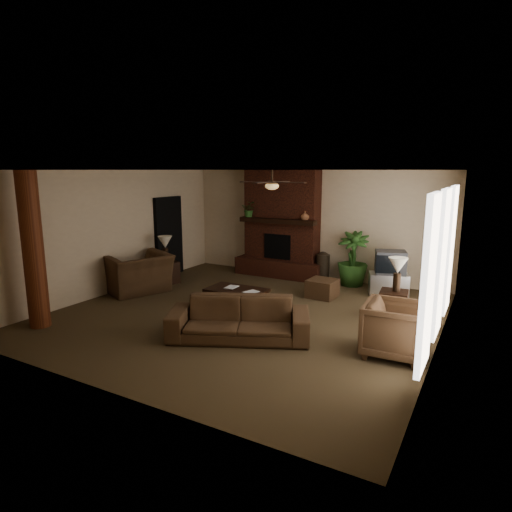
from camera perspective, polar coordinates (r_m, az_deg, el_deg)
The scene contains 23 objects.
room_shell at distance 8.29m, azimuth -1.34°, elevation 1.56°, with size 7.00×7.00×7.00m.
fireplace at distance 11.51m, azimuth 3.34°, elevation 3.06°, with size 2.40×0.70×2.80m.
windows at distance 7.42m, azimuth 23.16°, elevation -0.91°, with size 0.08×3.65×2.35m.
log_column at distance 8.59m, azimuth -27.30°, elevation 0.63°, with size 0.36×0.36×2.80m, color brown.
doorway at distance 11.78m, azimuth -11.42°, elevation 2.52°, with size 0.10×1.00×2.10m, color black.
ceiling_fan at distance 8.25m, azimuth 2.12°, elevation 9.40°, with size 1.35×1.35×0.37m.
sofa at distance 7.31m, azimuth -2.27°, elevation -7.42°, with size 2.34×0.68×0.91m, color #4C3420.
armchair_left at distance 10.37m, azimuth -15.34°, elevation -1.37°, with size 1.37×0.89×1.20m, color #4C3420.
armchair_right at distance 6.97m, azimuth 17.91°, elevation -8.86°, with size 0.90×0.85×0.93m, color #4C3420.
coffee_table at distance 8.82m, azimuth -2.57°, elevation -4.71°, with size 1.20×0.70×0.43m.
ottoman at distance 9.80m, azimuth 8.74°, elevation -4.23°, with size 0.60×0.60×0.40m, color #4C3420.
tv_stand at distance 10.30m, azimuth 17.04°, elevation -3.55°, with size 0.85×0.50×0.50m, color silver.
tv at distance 10.17m, azimuth 17.29°, elevation -0.80°, with size 0.77×0.70×0.52m.
floor_vase at distance 11.11m, azimuth 8.80°, elevation -1.15°, with size 0.34×0.34×0.77m.
floor_plant at distance 10.89m, azimuth 12.54°, elevation -1.86°, with size 0.74×1.33×0.74m, color #305D25.
side_table_left at distance 11.09m, azimuth -11.66°, elevation -2.11°, with size 0.50×0.50×0.55m, color black.
lamp_left at distance 10.92m, azimuth -11.89°, elevation 1.56°, with size 0.38×0.38×0.65m.
side_table_right at distance 8.68m, azimuth 17.64°, elevation -6.18°, with size 0.50×0.50×0.55m, color black.
lamp_right at distance 8.49m, azimuth 18.17°, elevation -1.52°, with size 0.43×0.43×0.65m.
mantel_plant at distance 11.59m, azimuth -0.89°, elevation 5.96°, with size 0.38×0.42×0.33m, color #305D25.
mantel_vase at distance 10.92m, azimuth 6.47°, elevation 5.28°, with size 0.22×0.23×0.22m, color brown.
book_a at distance 8.89m, azimuth -3.86°, elevation -3.24°, with size 0.22×0.03×0.29m, color #999999.
book_b at distance 8.56m, azimuth -1.14°, elevation -3.77°, with size 0.21×0.02×0.29m, color #999999.
Camera 1 is at (4.13, -7.05, 2.80)m, focal length 30.36 mm.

